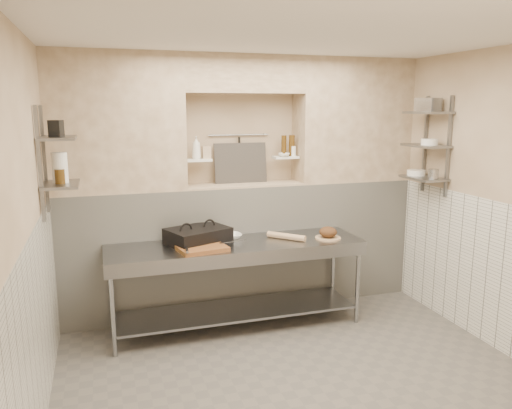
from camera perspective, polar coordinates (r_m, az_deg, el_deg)
name	(u,v)px	position (r m, az deg, el deg)	size (l,w,h in m)	color
floor	(301,387)	(4.47, 5.19, -20.03)	(4.00, 3.90, 0.10)	#5E5853
ceiling	(308,24)	(3.88, 5.99, 19.81)	(4.00, 3.90, 0.10)	silver
wall_left	(19,239)	(3.67, -25.49, -3.56)	(0.10, 3.90, 2.80)	#C7B194
wall_back	(237,182)	(5.79, -2.16, 2.55)	(4.00, 0.10, 2.80)	#C7B194
wall_front	(496,321)	(2.31, 25.70, -11.93)	(4.00, 0.10, 2.80)	#C7B194
backwall_lower	(243,246)	(5.70, -1.44, -4.78)	(4.00, 0.40, 1.40)	silver
alcove_sill	(243,185)	(5.55, -1.48, 2.29)	(1.30, 0.40, 0.02)	#C7B194
backwall_pillar_left	(116,123)	(5.28, -15.66, 8.96)	(1.35, 0.40, 1.40)	#C7B194
backwall_pillar_right	(352,121)	(5.99, 10.94, 9.37)	(1.35, 0.40, 1.40)	#C7B194
backwall_header	(243,74)	(5.49, -1.54, 14.65)	(1.30, 0.40, 0.40)	#C7B194
wainscot_left	(37,336)	(3.88, -23.71, -13.57)	(0.02, 3.90, 1.40)	silver
wainscot_right	(501,278)	(5.20, 26.23, -7.53)	(0.02, 3.90, 1.40)	silver
alcove_shelf_left	(198,160)	(5.40, -6.62, 5.07)	(0.28, 0.16, 0.03)	white
alcove_shelf_right	(286,157)	(5.67, 3.39, 5.42)	(0.28, 0.16, 0.03)	white
utensil_rail	(239,135)	(5.66, -1.98, 7.96)	(0.02, 0.02, 0.70)	gray
hanging_steel	(239,150)	(5.65, -1.92, 6.22)	(0.02, 0.02, 0.30)	black
splash_panel	(241,163)	(5.61, -1.77, 4.76)	(0.60, 0.02, 0.45)	#383330
shelf_rail_left_a	(44,160)	(4.82, -23.02, 4.75)	(0.03, 0.03, 0.95)	slate
shelf_rail_left_b	(40,164)	(4.42, -23.49, 4.22)	(0.03, 0.03, 0.95)	slate
wall_shelf_left_lower	(61,184)	(4.63, -21.40, 2.15)	(0.30, 0.50, 0.03)	slate
wall_shelf_left_upper	(57,138)	(4.59, -21.75, 7.08)	(0.30, 0.50, 0.03)	slate
shelf_rail_right_a	(425,144)	(5.92, 18.75, 6.55)	(0.03, 0.03, 1.05)	slate
shelf_rail_right_b	(449,147)	(5.60, 21.16, 6.17)	(0.03, 0.03, 1.05)	slate
wall_shelf_right_lower	(424,178)	(5.72, 18.61, 2.88)	(0.30, 0.50, 0.03)	slate
wall_shelf_right_mid	(426,146)	(5.68, 18.83, 6.38)	(0.30, 0.50, 0.03)	slate
wall_shelf_right_upper	(428,113)	(5.67, 19.05, 9.90)	(0.30, 0.50, 0.03)	slate
prep_table	(237,268)	(5.14, -2.20, -7.26)	(2.60, 0.70, 0.90)	gray
panini_press	(198,236)	(5.08, -6.65, -3.57)	(0.70, 0.61, 0.16)	black
cutting_board	(202,249)	(4.84, -6.14, -5.02)	(0.45, 0.32, 0.04)	brown
knife_blade	(233,241)	(4.96, -2.64, -4.23)	(0.29, 0.03, 0.01)	gray
tongs	(187,248)	(4.73, -7.93, -4.97)	(0.02, 0.02, 0.27)	gray
mixing_bowl	(232,236)	(5.25, -2.82, -3.63)	(0.21, 0.21, 0.05)	white
rolling_pin	(286,236)	(5.22, 3.48, -3.65)	(0.06, 0.06, 0.43)	tan
bread_board	(328,238)	(5.30, 8.22, -3.80)	(0.27, 0.27, 0.02)	tan
bread_loaf	(328,232)	(5.28, 8.24, -3.13)	(0.19, 0.19, 0.11)	#4C2D19
bottle_soap	(196,148)	(5.37, -6.85, 6.48)	(0.09, 0.09, 0.24)	white
jar_alcove	(206,152)	(5.42, -5.70, 5.95)	(0.09, 0.09, 0.13)	#C7B194
bowl_alcove	(284,155)	(5.61, 3.21, 5.69)	(0.13, 0.13, 0.04)	white
condiment_a	(292,146)	(5.67, 4.11, 6.73)	(0.06, 0.06, 0.24)	#412A0C
condiment_b	(284,146)	(5.69, 3.20, 6.74)	(0.06, 0.06, 0.23)	#412A0C
condiment_c	(293,151)	(5.68, 4.25, 6.10)	(0.07, 0.07, 0.11)	white
jug_left	(60,168)	(4.64, -21.50, 3.95)	(0.13, 0.13, 0.26)	white
jar_left	(60,177)	(4.58, -21.50, 2.99)	(0.08, 0.08, 0.12)	#412A0C
box_left_upper	(56,129)	(4.53, -21.88, 8.06)	(0.10, 0.10, 0.14)	black
bowl_right	(416,173)	(5.82, 17.83, 3.49)	(0.20, 0.20, 0.06)	white
canister_right	(434,174)	(5.58, 19.63, 3.30)	(0.10, 0.10, 0.10)	gray
bowl_right_mid	(430,142)	(5.63, 19.22, 6.77)	(0.18, 0.18, 0.06)	white
basket_right	(428,105)	(5.67, 19.08, 10.73)	(0.18, 0.22, 0.14)	gray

